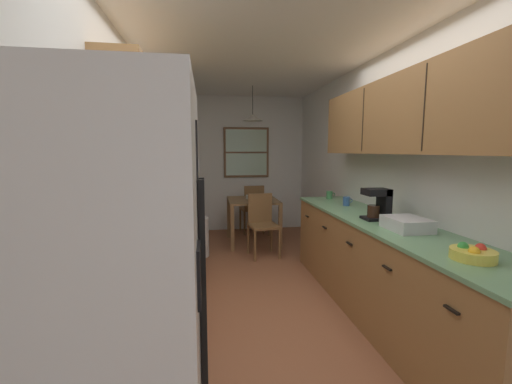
# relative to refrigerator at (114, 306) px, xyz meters

# --- Properties ---
(ground_plane) EXTENTS (12.00, 12.00, 0.00)m
(ground_plane) POSITION_rel_refrigerator_xyz_m (0.95, 2.24, -0.90)
(ground_plane) COLOR #995B3D
(wall_left) EXTENTS (0.10, 9.00, 2.55)m
(wall_left) POSITION_rel_refrigerator_xyz_m (-0.40, 2.24, 0.38)
(wall_left) COLOR silver
(wall_left) RESTS_ON ground
(wall_right) EXTENTS (0.10, 9.00, 2.55)m
(wall_right) POSITION_rel_refrigerator_xyz_m (2.30, 2.24, 0.38)
(wall_right) COLOR silver
(wall_right) RESTS_ON ground
(wall_back) EXTENTS (4.40, 0.10, 2.55)m
(wall_back) POSITION_rel_refrigerator_xyz_m (0.95, 4.89, 0.38)
(wall_back) COLOR silver
(wall_back) RESTS_ON ground
(ceiling_slab) EXTENTS (4.40, 9.00, 0.08)m
(ceiling_slab) POSITION_rel_refrigerator_xyz_m (0.95, 2.24, 1.69)
(ceiling_slab) COLOR white
(refrigerator) EXTENTS (0.72, 0.76, 1.79)m
(refrigerator) POSITION_rel_refrigerator_xyz_m (0.00, 0.00, 0.00)
(refrigerator) COLOR white
(refrigerator) RESTS_ON ground
(stove_range) EXTENTS (0.66, 0.60, 1.10)m
(stove_range) POSITION_rel_refrigerator_xyz_m (-0.04, 0.70, -0.42)
(stove_range) COLOR white
(stove_range) RESTS_ON ground
(microwave_over_range) EXTENTS (0.39, 0.58, 0.32)m
(microwave_over_range) POSITION_rel_refrigerator_xyz_m (-0.15, 0.70, 0.80)
(microwave_over_range) COLOR silver
(counter_left) EXTENTS (0.64, 1.93, 0.90)m
(counter_left) POSITION_rel_refrigerator_xyz_m (-0.05, 1.96, -0.45)
(counter_left) COLOR olive
(counter_left) RESTS_ON ground
(upper_cabinets_left) EXTENTS (0.33, 2.01, 0.64)m
(upper_cabinets_left) POSITION_rel_refrigerator_xyz_m (-0.19, 1.91, 0.98)
(upper_cabinets_left) COLOR olive
(counter_right) EXTENTS (0.64, 3.09, 0.90)m
(counter_right) POSITION_rel_refrigerator_xyz_m (1.95, 1.33, -0.45)
(counter_right) COLOR olive
(counter_right) RESTS_ON ground
(upper_cabinets_right) EXTENTS (0.33, 2.77, 0.67)m
(upper_cabinets_right) POSITION_rel_refrigerator_xyz_m (2.09, 1.28, 0.94)
(upper_cabinets_right) COLOR olive
(dining_table) EXTENTS (0.80, 0.86, 0.73)m
(dining_table) POSITION_rel_refrigerator_xyz_m (1.13, 3.86, -0.28)
(dining_table) COLOR brown
(dining_table) RESTS_ON ground
(dining_chair_near) EXTENTS (0.45, 0.45, 0.90)m
(dining_chair_near) POSITION_rel_refrigerator_xyz_m (1.18, 3.22, -0.40)
(dining_chair_near) COLOR brown
(dining_chair_near) RESTS_ON ground
(dining_chair_far) EXTENTS (0.44, 0.44, 0.90)m
(dining_chair_far) POSITION_rel_refrigerator_xyz_m (1.22, 4.50, -0.40)
(dining_chair_far) COLOR brown
(dining_chair_far) RESTS_ON ground
(pendant_light) EXTENTS (0.33, 0.33, 0.55)m
(pendant_light) POSITION_rel_refrigerator_xyz_m (1.13, 3.86, 1.16)
(pendant_light) COLOR black
(back_window) EXTENTS (0.86, 0.05, 0.95)m
(back_window) POSITION_rel_refrigerator_xyz_m (1.15, 4.82, 0.60)
(back_window) COLOR brown
(trash_bin) EXTENTS (0.30, 0.30, 0.57)m
(trash_bin) POSITION_rel_refrigerator_xyz_m (0.25, 3.30, -0.61)
(trash_bin) COLOR silver
(trash_bin) RESTS_ON ground
(storage_canister) EXTENTS (0.11, 0.11, 0.20)m
(storage_canister) POSITION_rel_refrigerator_xyz_m (-0.05, 1.18, 0.10)
(storage_canister) COLOR red
(storage_canister) RESTS_ON counter_left
(dish_towel) EXTENTS (0.02, 0.16, 0.24)m
(dish_towel) POSITION_rel_refrigerator_xyz_m (0.31, 0.85, -0.40)
(dish_towel) COLOR beige
(coffee_maker) EXTENTS (0.22, 0.18, 0.29)m
(coffee_maker) POSITION_rel_refrigerator_xyz_m (1.94, 1.37, 0.15)
(coffee_maker) COLOR black
(coffee_maker) RESTS_ON counter_right
(mug_by_coffeemaker) EXTENTS (0.11, 0.08, 0.10)m
(mug_by_coffeemaker) POSITION_rel_refrigerator_xyz_m (1.98, 2.14, 0.06)
(mug_by_coffeemaker) COLOR #335999
(mug_by_coffeemaker) RESTS_ON counter_right
(mug_spare) EXTENTS (0.12, 0.08, 0.10)m
(mug_spare) POSITION_rel_refrigerator_xyz_m (1.99, 2.68, 0.05)
(mug_spare) COLOR #3F7F4C
(mug_spare) RESTS_ON counter_right
(fruit_bowl) EXTENTS (0.24, 0.24, 0.09)m
(fruit_bowl) POSITION_rel_refrigerator_xyz_m (1.90, 0.27, 0.04)
(fruit_bowl) COLOR #E5D14C
(fruit_bowl) RESTS_ON counter_right
(dish_rack) EXTENTS (0.28, 0.34, 0.10)m
(dish_rack) POSITION_rel_refrigerator_xyz_m (1.95, 0.97, 0.05)
(dish_rack) COLOR silver
(dish_rack) RESTS_ON counter_right
(table_serving_bowl) EXTENTS (0.21, 0.21, 0.06)m
(table_serving_bowl) POSITION_rel_refrigerator_xyz_m (1.13, 3.94, -0.13)
(table_serving_bowl) COLOR silver
(table_serving_bowl) RESTS_ON dining_table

